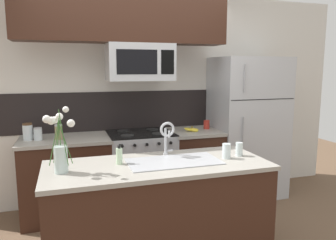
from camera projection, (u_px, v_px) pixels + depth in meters
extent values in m
cube|color=silver|center=(156.00, 97.00, 4.26)|extent=(5.20, 0.10, 2.60)
cube|color=black|center=(135.00, 110.00, 4.14)|extent=(3.27, 0.01, 0.48)
cube|color=#381E14|center=(67.00, 179.00, 3.69)|extent=(0.95, 0.62, 0.88)
cube|color=#9E998E|center=(65.00, 140.00, 3.62)|extent=(0.98, 0.65, 0.03)
cube|color=#381E14|center=(193.00, 167.00, 4.15)|extent=(0.60, 0.62, 0.88)
cube|color=#9E998E|center=(194.00, 132.00, 4.08)|extent=(0.63, 0.65, 0.03)
cube|color=#B7BABF|center=(141.00, 171.00, 3.94)|extent=(0.76, 0.62, 0.91)
cube|color=black|center=(140.00, 133.00, 3.87)|extent=(0.76, 0.62, 0.01)
cylinder|color=black|center=(127.00, 135.00, 3.69)|extent=(0.15, 0.15, 0.01)
cylinder|color=black|center=(158.00, 133.00, 3.80)|extent=(0.15, 0.15, 0.01)
cylinder|color=black|center=(123.00, 131.00, 3.95)|extent=(0.15, 0.15, 0.01)
cylinder|color=black|center=(152.00, 129.00, 4.05)|extent=(0.15, 0.15, 0.01)
cylinder|color=black|center=(122.00, 146.00, 3.50)|extent=(0.03, 0.02, 0.03)
cylinder|color=black|center=(135.00, 145.00, 3.54)|extent=(0.03, 0.02, 0.03)
cylinder|color=black|center=(147.00, 144.00, 3.58)|extent=(0.03, 0.02, 0.03)
cylinder|color=black|center=(159.00, 144.00, 3.62)|extent=(0.03, 0.02, 0.03)
cylinder|color=black|center=(171.00, 143.00, 3.66)|extent=(0.03, 0.02, 0.03)
cube|color=#B7BABF|center=(140.00, 62.00, 3.73)|extent=(0.74, 0.40, 0.41)
cube|color=black|center=(137.00, 62.00, 3.51)|extent=(0.45, 0.00, 0.27)
cube|color=black|center=(168.00, 62.00, 3.62)|extent=(0.15, 0.00, 0.27)
cube|color=#381E14|center=(124.00, 15.00, 3.57)|extent=(2.32, 0.34, 0.60)
cube|color=#B7BABF|center=(246.00, 127.00, 4.32)|extent=(0.90, 0.72, 1.81)
cube|color=black|center=(263.00, 99.00, 3.92)|extent=(0.86, 0.00, 0.01)
cylinder|color=#99999E|center=(245.00, 78.00, 3.78)|extent=(0.01, 0.01, 0.33)
cylinder|color=#99999E|center=(242.00, 146.00, 3.90)|extent=(0.01, 0.01, 0.69)
cylinder|color=silver|center=(28.00, 133.00, 3.50)|extent=(0.10, 0.10, 0.17)
cylinder|color=#4C331E|center=(27.00, 124.00, 3.49)|extent=(0.10, 0.10, 0.02)
cylinder|color=silver|center=(38.00, 135.00, 3.51)|extent=(0.09, 0.09, 0.12)
cylinder|color=#B2B2B7|center=(38.00, 128.00, 3.49)|extent=(0.09, 0.09, 0.01)
cylinder|color=#997F5B|center=(59.00, 133.00, 3.56)|extent=(0.08, 0.08, 0.15)
cylinder|color=#B2B2B7|center=(58.00, 125.00, 3.54)|extent=(0.08, 0.08, 0.02)
ellipsoid|color=yellow|center=(191.00, 130.00, 3.99)|extent=(0.16, 0.14, 0.06)
ellipsoid|color=yellow|center=(191.00, 130.00, 4.01)|extent=(0.17, 0.11, 0.06)
ellipsoid|color=yellow|center=(192.00, 130.00, 3.99)|extent=(0.18, 0.06, 0.05)
ellipsoid|color=yellow|center=(192.00, 130.00, 4.01)|extent=(0.18, 0.06, 0.06)
ellipsoid|color=yellow|center=(193.00, 130.00, 4.00)|extent=(0.17, 0.10, 0.05)
ellipsoid|color=yellow|center=(193.00, 129.00, 4.01)|extent=(0.16, 0.13, 0.05)
cylinder|color=brown|center=(192.00, 127.00, 4.00)|extent=(0.02, 0.02, 0.03)
cylinder|color=#B22D23|center=(207.00, 125.00, 4.17)|extent=(0.08, 0.08, 0.11)
cube|color=#381E14|center=(158.00, 218.00, 2.73)|extent=(1.78, 0.71, 0.88)
cube|color=#9E998E|center=(158.00, 165.00, 2.66)|extent=(1.81, 0.74, 0.03)
cube|color=#ADAFB5|center=(174.00, 161.00, 2.70)|extent=(0.76, 0.39, 0.01)
cube|color=#ADAFB5|center=(154.00, 173.00, 2.66)|extent=(0.30, 0.30, 0.15)
cube|color=#ADAFB5|center=(194.00, 169.00, 2.76)|extent=(0.30, 0.30, 0.15)
cylinder|color=#B7BABF|center=(166.00, 154.00, 2.92)|extent=(0.04, 0.04, 0.02)
cylinder|color=#B7BABF|center=(166.00, 141.00, 2.90)|extent=(0.02, 0.02, 0.22)
torus|color=#B7BABF|center=(167.00, 129.00, 2.83)|extent=(0.13, 0.02, 0.13)
cylinder|color=#B7BABF|center=(169.00, 134.00, 2.78)|extent=(0.02, 0.02, 0.06)
cube|color=#B7BABF|center=(169.00, 151.00, 2.92)|extent=(0.07, 0.01, 0.01)
cylinder|color=beige|center=(119.00, 156.00, 2.62)|extent=(0.05, 0.05, 0.13)
cylinder|color=black|center=(119.00, 147.00, 2.61)|extent=(0.02, 0.02, 0.02)
cube|color=black|center=(121.00, 145.00, 2.61)|extent=(0.03, 0.01, 0.01)
cylinder|color=silver|center=(226.00, 151.00, 2.79)|extent=(0.07, 0.07, 0.13)
cylinder|color=silver|center=(239.00, 149.00, 2.88)|extent=(0.06, 0.06, 0.12)
cylinder|color=silver|center=(61.00, 160.00, 2.40)|extent=(0.10, 0.10, 0.20)
cylinder|color=silver|center=(61.00, 168.00, 2.41)|extent=(0.09, 0.09, 0.06)
cylinder|color=#386B2D|center=(66.00, 144.00, 2.39)|extent=(0.09, 0.01, 0.30)
sphere|color=white|center=(71.00, 123.00, 2.38)|extent=(0.06, 0.06, 0.06)
cylinder|color=#386B2D|center=(54.00, 142.00, 2.36)|extent=(0.09, 0.02, 0.34)
sphere|color=white|center=(47.00, 119.00, 2.31)|extent=(0.06, 0.06, 0.06)
cylinder|color=#386B2D|center=(63.00, 138.00, 2.36)|extent=(0.06, 0.06, 0.41)
sphere|color=white|center=(66.00, 109.00, 2.31)|extent=(0.04, 0.04, 0.04)
cylinder|color=#386B2D|center=(58.00, 142.00, 2.41)|extent=(0.04, 0.08, 0.31)
sphere|color=white|center=(54.00, 120.00, 2.42)|extent=(0.05, 0.05, 0.05)
cylinder|color=#386B2D|center=(60.00, 141.00, 2.41)|extent=(0.01, 0.07, 0.35)
sphere|color=white|center=(59.00, 117.00, 2.41)|extent=(0.05, 0.05, 0.05)
cylinder|color=#386B2D|center=(56.00, 143.00, 2.40)|extent=(0.06, 0.06, 0.32)
sphere|color=white|center=(51.00, 121.00, 2.40)|extent=(0.06, 0.06, 0.06)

